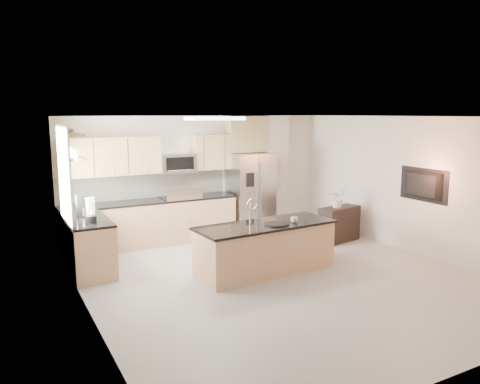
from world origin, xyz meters
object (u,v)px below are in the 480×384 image
microwave (177,163)px  cup (294,220)px  bowl (66,130)px  range (180,219)px  island (265,248)px  television (420,185)px  platter (276,224)px  coffee_maker (82,206)px  credenza (339,224)px  blender (91,212)px  refrigerator (250,193)px  kettle (92,215)px  flower_vase (338,193)px

microwave → cup: microwave is taller
bowl → range: bearing=16.8°
microwave → bowl: bearing=-160.4°
island → television: bearing=-14.5°
platter → coffee_maker: (-2.77, 1.79, 0.25)m
credenza → bowl: (-5.16, 0.93, 2.01)m
cup → blender: blender is taller
microwave → refrigerator: 1.82m
kettle → microwave: bearing=35.4°
coffee_maker → range: bearing=22.7°
island → blender: bearing=155.1°
cup → microwave: bearing=110.1°
range → island: 2.58m
refrigerator → kettle: (-3.68, -1.27, 0.13)m
island → platter: 0.46m
bowl → flower_vase: (5.08, -0.95, -1.34)m
bowl → microwave: bearing=19.6°
range → flower_vase: bearing=-29.9°
range → island: (0.55, -2.52, -0.05)m
credenza → range: bearing=140.6°
refrigerator → coffee_maker: (-3.75, -0.83, 0.21)m
platter → bowl: bearing=145.8°
flower_vase → microwave: bearing=148.2°
credenza → cup: bearing=-161.1°
refrigerator → cup: 2.71m
platter → range: bearing=104.2°
platter → blender: blender is taller
credenza → television: bearing=-78.9°
island → credenza: size_ratio=2.68×
television → platter: bearing=80.9°
island → cup: (0.47, -0.15, 0.46)m
island → blender: size_ratio=5.84×
range → bowl: bearing=-163.2°
refrigerator → flower_vase: refrigerator is taller
bowl → flower_vase: bowl is taller
refrigerator → coffee_maker: refrigerator is taller
island → kettle: (-2.58, 1.21, 0.60)m
island → microwave: bearing=98.6°
credenza → bowl: size_ratio=2.79×
range → coffee_maker: bearing=-157.3°
coffee_maker → kettle: bearing=-81.0°
cup → coffee_maker: coffee_maker is taller
range → blender: bearing=-144.6°
refrigerator → island: 2.75m
refrigerator → flower_vase: (1.17, -1.58, 0.15)m
coffee_maker → credenza: bearing=-8.4°
cup → coffee_maker: size_ratio=0.33×
cup → blender: bearing=158.8°
range → refrigerator: (1.66, -0.05, 0.42)m
microwave → cup: bearing=-69.9°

